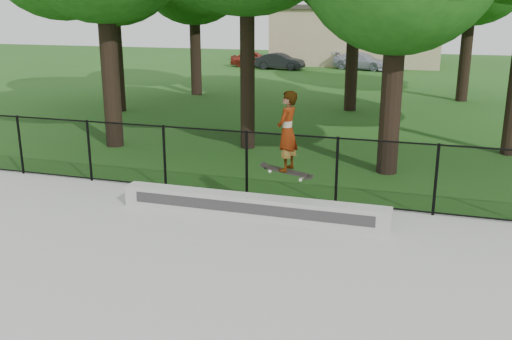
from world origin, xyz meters
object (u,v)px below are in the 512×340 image
Objects in this scene: car_a at (254,59)px; car_c at (361,61)px; grind_ledge at (252,206)px; car_b at (280,61)px; skater_airborne at (287,133)px.

car_a is 0.90× the size of car_c.
car_c is at bearing 93.22° from grind_ledge.
car_b is (-6.98, 27.90, 0.27)m from grind_ledge.
car_a is (-9.28, 29.16, 0.28)m from grind_ledge.
car_a is at bearing 107.64° from grind_ledge.
grind_ledge is 3.30× the size of skater_airborne.
skater_airborne is (0.75, -0.14, 1.58)m from grind_ledge.
car_b is at bearing 123.35° from car_c.
car_a reaches higher than grind_ledge.
skater_airborne is at bearing -10.91° from grind_ledge.
skater_airborne is at bearing -160.89° from car_b.
grind_ledge is 1.52× the size of car_c.
grind_ledge is 29.56m from car_c.
car_c is (-1.66, 29.51, 0.29)m from grind_ledge.
grind_ledge is 1.69× the size of car_a.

